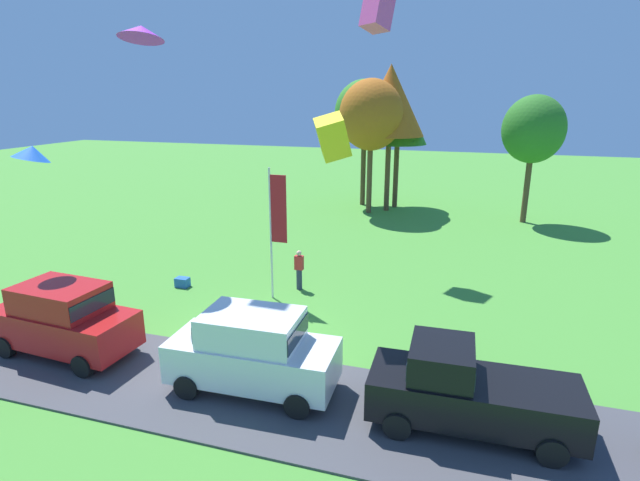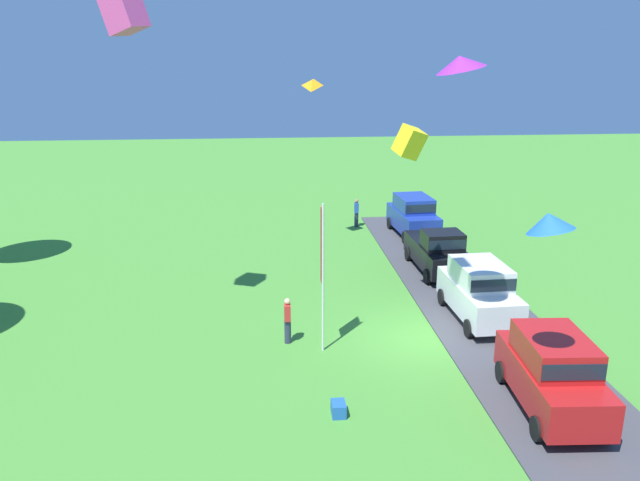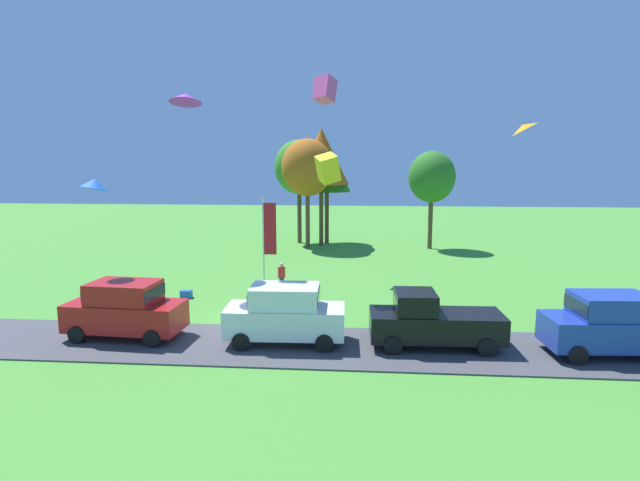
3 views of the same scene
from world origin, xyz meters
name	(u,v)px [view 2 (image 2 of 3)]	position (x,y,z in m)	size (l,w,h in m)	color
ground_plane	(418,341)	(0.00, 0.00, 0.00)	(120.00, 120.00, 0.00)	#478E33
pavement_strip	(498,337)	(0.00, -3.00, 0.03)	(36.00, 4.40, 0.06)	#424247
car_suv_by_flagpole	(552,370)	(-4.88, -2.64, 1.30)	(4.72, 2.30, 2.28)	red
car_suv_near_entrance	(479,289)	(1.62, -2.75, 1.30)	(4.65, 2.16, 2.28)	white
car_pickup_far_end	(438,251)	(7.22, -2.70, 1.11)	(5.05, 2.15, 2.14)	black
car_suv_mid_row	(413,214)	(13.61, -3.06, 1.30)	(4.71, 2.29, 2.28)	#1E389E
person_watching_sky	(288,320)	(0.31, 4.72, 0.88)	(0.36, 0.24, 1.71)	#2D334C
person_on_lawn	(356,213)	(15.96, -0.15, 0.88)	(0.36, 0.24, 1.71)	#2D334C
flag_banner	(322,258)	(-0.18, 3.53, 3.35)	(0.71, 0.08, 5.29)	silver
cooler_box	(338,409)	(-4.57, 3.49, 0.20)	(0.56, 0.40, 0.40)	blue
kite_delta_near_flag	(549,222)	(-6.57, -1.23, 6.16)	(1.13, 1.13, 0.44)	blue
kite_delta_topmost	(460,63)	(-2.97, 0.02, 9.74)	(1.39, 1.39, 0.39)	purple
kite_diamond_high_right	(312,83)	(11.88, 2.85, 8.63)	(0.80, 0.87, 0.26)	orange
kite_box_high_left	(123,10)	(2.27, 9.94, 11.41)	(1.02, 1.02, 1.43)	#EA4C9E
kite_box_trailing_tail	(410,142)	(3.10, -0.13, 6.79)	(0.78, 0.78, 1.09)	yellow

